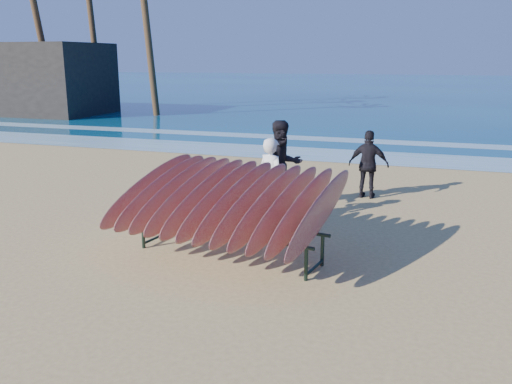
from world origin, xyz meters
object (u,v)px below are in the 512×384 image
person_white (271,180)px  person_dark_b (369,164)px  surfboard_rack (228,200)px  person_dark_a (282,165)px  building (28,79)px

person_white → person_dark_b: bearing=-94.2°
person_white → person_dark_b: 2.93m
surfboard_rack → person_dark_a: size_ratio=1.89×
surfboard_rack → building: building is taller
building → person_dark_b: bearing=-32.9°
person_white → surfboard_rack: bearing=115.6°
person_dark_b → building: bearing=-29.1°
building → person_white: bearing=-39.6°
person_dark_a → building: size_ratio=0.21×
surfboard_rack → building: (-19.34, 18.13, 1.01)m
surfboard_rack → person_dark_a: person_dark_a is taller
surfboard_rack → building: 26.53m
person_white → building: 25.23m
person_dark_b → person_dark_a: bearing=46.7°
surfboard_rack → building: size_ratio=0.40×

